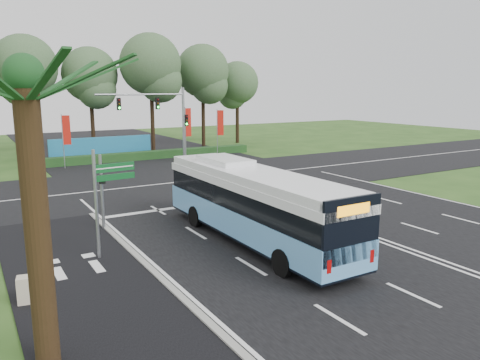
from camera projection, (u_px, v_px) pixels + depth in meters
name	position (u px, v px, depth m)	size (l,w,h in m)	color
ground	(304.00, 215.00, 25.83)	(120.00, 120.00, 0.00)	#244617
road_main	(304.00, 215.00, 25.83)	(20.00, 120.00, 0.04)	black
road_cross	(206.00, 179.00, 35.95)	(120.00, 14.00, 0.05)	black
bike_path	(84.00, 280.00, 17.02)	(5.00, 18.00, 0.06)	black
kerb_strip	(148.00, 266.00, 18.22)	(0.25, 18.00, 0.12)	gray
city_bus	(253.00, 204.00, 20.95)	(2.73, 12.45, 3.57)	#5EA1DB
pedestrian_signal	(102.00, 189.00, 22.81)	(0.33, 0.43, 3.75)	gray
street_sign	(104.00, 191.00, 18.88)	(1.75, 0.29, 4.52)	gray
utility_cabinet	(27.00, 290.00, 15.09)	(0.56, 0.47, 0.94)	#C2B49C
banner_flag_left	(66.00, 133.00, 40.43)	(0.69, 0.20, 4.74)	gray
banner_flag_mid	(187.00, 126.00, 45.72)	(0.74, 0.24, 5.14)	gray
banner_flag_right	(220.00, 126.00, 48.29)	(0.69, 0.24, 4.83)	gray
palm_tree	(27.00, 107.00, 10.57)	(3.20, 3.20, 7.65)	#382614
traffic_light_gantry	(165.00, 114.00, 42.33)	(8.41, 0.28, 7.00)	gray
hedge	(149.00, 155.00, 46.41)	(22.00, 1.20, 0.80)	#143917
blue_hoarding	(102.00, 148.00, 46.38)	(10.00, 0.30, 2.20)	teal
eucalyptus_row	(85.00, 70.00, 48.84)	(41.86, 8.58, 12.86)	black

